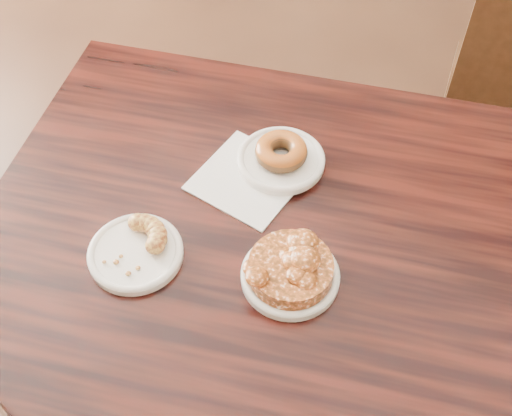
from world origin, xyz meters
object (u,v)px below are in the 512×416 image
Objects in this scene: cafe_table at (240,350)px; glazed_donut at (281,151)px; cruller_fragment at (134,246)px; apple_fritter at (291,266)px.

cafe_table is 9.44× the size of glazed_donut.
glazed_donut is at bearing 73.70° from cruller_fragment.
apple_fritter is (0.14, -0.19, 0.00)m from glazed_donut.
glazed_donut reaches higher than cruller_fragment.
cruller_fragment reaches higher than cafe_table.
glazed_donut is 0.53× the size of apple_fritter.
apple_fritter is at bearing -54.04° from glazed_donut.
cruller_fragment is (-0.22, -0.10, -0.01)m from apple_fritter.
glazed_donut is 0.87× the size of cruller_fragment.
glazed_donut is 0.23m from apple_fritter.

